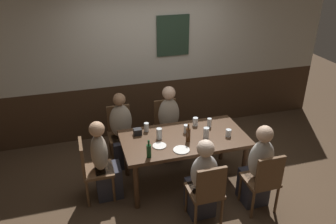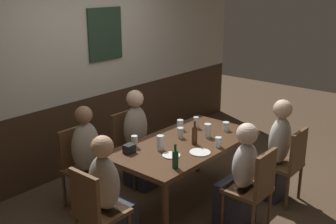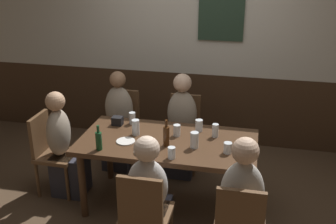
{
  "view_description": "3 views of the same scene",
  "coord_description": "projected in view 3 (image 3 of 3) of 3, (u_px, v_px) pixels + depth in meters",
  "views": [
    {
      "loc": [
        -1.35,
        -3.82,
        3.14
      ],
      "look_at": [
        -0.2,
        0.1,
        1.11
      ],
      "focal_mm": 36.39,
      "sensor_mm": 36.0,
      "label": 1
    },
    {
      "loc": [
        -3.31,
        -2.55,
        2.4
      ],
      "look_at": [
        -0.21,
        0.06,
        1.12
      ],
      "focal_mm": 44.0,
      "sensor_mm": 36.0,
      "label": 2
    },
    {
      "loc": [
        0.79,
        -3.5,
        2.47
      ],
      "look_at": [
        0.01,
        -0.04,
        1.05
      ],
      "focal_mm": 43.44,
      "sensor_mm": 36.0,
      "label": 3
    }
  ],
  "objects": [
    {
      "name": "beer_glass_tall",
      "position": [
        132.0,
        119.0,
        4.33
      ],
      "size": [
        0.07,
        0.07,
        0.13
      ],
      "color": "silver",
      "rests_on": "dining_table"
    },
    {
      "name": "person_head_west",
      "position": [
        65.0,
        152.0,
        4.29
      ],
      "size": [
        0.37,
        0.34,
        1.15
      ],
      "color": "#2D2D38",
      "rests_on": "ground_plane"
    },
    {
      "name": "tumbler_short",
      "position": [
        199.0,
        126.0,
        4.15
      ],
      "size": [
        0.08,
        0.08,
        0.12
      ],
      "color": "silver",
      "rests_on": "dining_table"
    },
    {
      "name": "person_right_near",
      "position": [
        241.0,
        212.0,
        3.26
      ],
      "size": [
        0.34,
        0.37,
        1.19
      ],
      "color": "#2D2D38",
      "rests_on": "ground_plane"
    },
    {
      "name": "condiment_caddy",
      "position": [
        117.0,
        121.0,
        4.3
      ],
      "size": [
        0.11,
        0.09,
        0.09
      ],
      "primitive_type": "cube",
      "color": "black",
      "rests_on": "dining_table"
    },
    {
      "name": "chair_mid_far",
      "position": [
        184.0,
        128.0,
        4.85
      ],
      "size": [
        0.4,
        0.4,
        0.88
      ],
      "color": "brown",
      "rests_on": "ground_plane"
    },
    {
      "name": "beer_bottle_green",
      "position": [
        99.0,
        140.0,
        3.75
      ],
      "size": [
        0.06,
        0.06,
        0.24
      ],
      "color": "#194723",
      "rests_on": "dining_table"
    },
    {
      "name": "ground_plane",
      "position": [
        168.0,
        204.0,
        4.25
      ],
      "size": [
        12.0,
        12.0,
        0.0
      ],
      "primitive_type": "plane",
      "color": "#4C3826"
    },
    {
      "name": "beer_bottle_brown",
      "position": [
        166.0,
        136.0,
        3.82
      ],
      "size": [
        0.06,
        0.06,
        0.26
      ],
      "color": "#42230F",
      "rests_on": "dining_table"
    },
    {
      "name": "chair_left_far",
      "position": [
        123.0,
        122.0,
        5.0
      ],
      "size": [
        0.4,
        0.4,
        0.88
      ],
      "color": "brown",
      "rests_on": "ground_plane"
    },
    {
      "name": "plate_white_small",
      "position": [
        126.0,
        141.0,
        3.93
      ],
      "size": [
        0.18,
        0.18,
        0.01
      ],
      "primitive_type": "cylinder",
      "color": "white",
      "rests_on": "dining_table"
    },
    {
      "name": "tumbler_water",
      "position": [
        194.0,
        141.0,
        3.8
      ],
      "size": [
        0.08,
        0.08,
        0.16
      ],
      "color": "silver",
      "rests_on": "dining_table"
    },
    {
      "name": "pint_glass_amber",
      "position": [
        177.0,
        131.0,
        4.05
      ],
      "size": [
        0.07,
        0.07,
        0.12
      ],
      "color": "silver",
      "rests_on": "dining_table"
    },
    {
      "name": "dining_table",
      "position": [
        168.0,
        147.0,
        4.0
      ],
      "size": [
        1.73,
        0.9,
        0.74
      ],
      "color": "#472D1C",
      "rests_on": "ground_plane"
    },
    {
      "name": "plate_white_large",
      "position": [
        145.0,
        152.0,
        3.72
      ],
      "size": [
        0.21,
        0.21,
        0.01
      ],
      "primitive_type": "cylinder",
      "color": "white",
      "rests_on": "dining_table"
    },
    {
      "name": "chair_head_west",
      "position": [
        51.0,
        149.0,
        4.32
      ],
      "size": [
        0.4,
        0.4,
        0.88
      ],
      "color": "brown",
      "rests_on": "ground_plane"
    },
    {
      "name": "chair_mid_near",
      "position": [
        144.0,
        213.0,
        3.28
      ],
      "size": [
        0.4,
        0.4,
        0.88
      ],
      "color": "brown",
      "rests_on": "ground_plane"
    },
    {
      "name": "person_mid_near",
      "position": [
        149.0,
        203.0,
        3.43
      ],
      "size": [
        0.34,
        0.37,
        1.12
      ],
      "color": "#2D2D38",
      "rests_on": "ground_plane"
    },
    {
      "name": "person_left_far",
      "position": [
        119.0,
        127.0,
        4.85
      ],
      "size": [
        0.34,
        0.37,
        1.18
      ],
      "color": "#2D2D38",
      "rests_on": "ground_plane"
    },
    {
      "name": "beer_glass_half",
      "position": [
        228.0,
        148.0,
        3.7
      ],
      "size": [
        0.08,
        0.08,
        0.1
      ],
      "color": "silver",
      "rests_on": "dining_table"
    },
    {
      "name": "wall_back",
      "position": [
        196.0,
        47.0,
        5.26
      ],
      "size": [
        6.4,
        0.13,
        2.6
      ],
      "color": "#3D2819",
      "rests_on": "ground_plane"
    },
    {
      "name": "highball_clear",
      "position": [
        172.0,
        153.0,
        3.61
      ],
      "size": [
        0.07,
        0.07,
        0.11
      ],
      "color": "silver",
      "rests_on": "dining_table"
    },
    {
      "name": "person_mid_far",
      "position": [
        181.0,
        132.0,
        4.7
      ],
      "size": [
        0.34,
        0.37,
        1.2
      ],
      "color": "#2D2D38",
      "rests_on": "ground_plane"
    },
    {
      "name": "pint_glass_stout",
      "position": [
        136.0,
        128.0,
        4.06
      ],
      "size": [
        0.08,
        0.08,
        0.16
      ],
      "color": "silver",
      "rests_on": "dining_table"
    },
    {
      "name": "pint_glass_pale",
      "position": [
        215.0,
        131.0,
        4.02
      ],
      "size": [
        0.06,
        0.06,
        0.13
      ],
      "color": "silver",
      "rests_on": "dining_table"
    }
  ]
}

